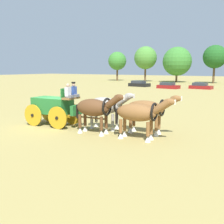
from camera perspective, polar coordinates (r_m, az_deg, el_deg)
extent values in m
plane|color=#9E8C4C|center=(17.25, -12.79, -2.80)|extent=(220.00, 220.00, 0.00)
cube|color=#236B2D|center=(17.02, -12.95, 1.44)|extent=(2.54, 1.50, 1.01)
cube|color=brown|center=(16.04, -9.00, 3.04)|extent=(0.65, 1.22, 0.12)
cube|color=#236B2D|center=(15.90, -7.77, 0.48)|extent=(0.32, 1.07, 0.60)
cube|color=#236B2D|center=(16.19, -9.89, 4.27)|extent=(0.15, 1.18, 0.55)
cube|color=gold|center=(17.12, -12.88, -0.55)|extent=(2.70, 0.37, 0.16)
cylinder|color=gold|center=(17.10, -8.74, -0.43)|extent=(1.38, 0.18, 1.37)
cylinder|color=black|center=(17.10, -8.74, -0.43)|extent=(0.21, 0.19, 0.20)
cylinder|color=gold|center=(15.93, -11.94, -1.28)|extent=(1.38, 0.18, 1.37)
cylinder|color=black|center=(15.93, -11.94, -1.28)|extent=(0.21, 0.19, 0.20)
cylinder|color=gold|center=(18.31, -13.69, 0.07)|extent=(1.38, 0.18, 1.37)
cylinder|color=black|center=(18.31, -13.69, 0.07)|extent=(0.21, 0.19, 0.20)
cylinder|color=gold|center=(17.22, -16.99, -0.67)|extent=(1.38, 0.18, 1.37)
cylinder|color=black|center=(17.22, -16.99, -0.67)|extent=(0.21, 0.19, 0.20)
cylinder|color=brown|center=(15.61, -5.79, -1.14)|extent=(2.60, 0.30, 0.10)
cube|color=slate|center=(16.19, -8.07, 3.62)|extent=(0.42, 0.35, 0.16)
cube|color=#334C99|center=(16.23, -8.43, 4.60)|extent=(0.27, 0.38, 0.55)
sphere|color=tan|center=(16.20, -8.47, 5.96)|extent=(0.22, 0.22, 0.22)
cylinder|color=black|center=(16.20, -8.48, 6.42)|extent=(0.24, 0.24, 0.08)
cube|color=slate|center=(15.72, -9.29, 3.41)|extent=(0.42, 0.35, 0.16)
cube|color=silver|center=(15.77, -9.66, 4.42)|extent=(0.27, 0.38, 0.55)
sphere|color=tan|center=(15.74, -9.70, 5.82)|extent=(0.22, 0.22, 0.22)
ellipsoid|color=#9E998E|center=(15.59, -1.75, 1.45)|extent=(2.13, 1.15, 0.99)
cylinder|color=#9E998E|center=(15.62, 1.06, -1.41)|extent=(0.18, 0.18, 0.70)
cone|color=silver|center=(15.73, 1.05, -3.20)|extent=(0.30, 0.30, 0.30)
cylinder|color=#9E998E|center=(15.15, 0.14, -1.76)|extent=(0.18, 0.18, 0.70)
cone|color=silver|center=(15.25, 0.14, -3.61)|extent=(0.30, 0.30, 0.30)
cylinder|color=#9E998E|center=(16.30, -3.48, -0.96)|extent=(0.18, 0.18, 0.70)
cone|color=silver|center=(16.40, -3.46, -2.68)|extent=(0.30, 0.30, 0.30)
cylinder|color=#9E998E|center=(15.84, -4.49, -1.28)|extent=(0.18, 0.18, 0.70)
cone|color=silver|center=(15.95, -4.47, -3.05)|extent=(0.30, 0.30, 0.30)
cylinder|color=#9E998E|center=(14.95, 2.58, 2.66)|extent=(0.97, 0.43, 0.81)
ellipsoid|color=#9E998E|center=(14.77, 3.89, 3.57)|extent=(0.62, 0.31, 0.32)
cube|color=silver|center=(14.66, 4.89, 3.51)|extent=(0.07, 0.10, 0.24)
torus|color=black|center=(15.15, 1.31, 1.59)|extent=(0.20, 1.02, 1.01)
cylinder|color=black|center=(16.18, -5.08, 0.64)|extent=(0.14, 0.14, 0.80)
ellipsoid|color=brown|center=(14.47, -4.26, 0.98)|extent=(2.07, 1.12, 0.97)
cylinder|color=brown|center=(14.49, -1.31, -2.14)|extent=(0.18, 0.18, 0.74)
cone|color=silver|center=(14.61, -1.30, -4.17)|extent=(0.30, 0.30, 0.32)
cylinder|color=brown|center=(14.03, -2.36, -2.53)|extent=(0.18, 0.18, 0.74)
cone|color=silver|center=(14.16, -2.34, -4.63)|extent=(0.30, 0.30, 0.32)
cylinder|color=brown|center=(15.20, -5.94, -1.63)|extent=(0.18, 0.18, 0.74)
cone|color=silver|center=(15.31, -5.91, -3.57)|extent=(0.30, 0.30, 0.32)
cylinder|color=brown|center=(14.77, -7.08, -1.99)|extent=(0.18, 0.18, 0.74)
cone|color=silver|center=(14.88, -7.04, -3.99)|extent=(0.30, 0.30, 0.32)
cylinder|color=brown|center=(13.80, 0.21, 2.27)|extent=(0.97, 0.43, 0.81)
ellipsoid|color=brown|center=(13.60, 1.60, 3.26)|extent=(0.62, 0.31, 0.32)
cube|color=silver|center=(13.48, 2.67, 3.19)|extent=(0.07, 0.10, 0.24)
torus|color=black|center=(14.01, -1.13, 1.13)|extent=(0.20, 1.00, 1.00)
cylinder|color=black|center=(15.09, -7.64, 0.12)|extent=(0.14, 0.14, 0.80)
ellipsoid|color=brown|center=(14.51, 7.25, 0.79)|extent=(2.22, 1.06, 0.89)
cylinder|color=brown|center=(14.64, 10.30, -2.19)|extent=(0.18, 0.18, 0.74)
cone|color=silver|center=(14.75, 10.24, -4.19)|extent=(0.30, 0.30, 0.32)
cylinder|color=brown|center=(14.18, 9.71, -2.56)|extent=(0.18, 0.18, 0.74)
cone|color=silver|center=(14.30, 9.65, -4.62)|extent=(0.30, 0.30, 0.32)
cylinder|color=brown|center=(15.14, 4.84, -1.68)|extent=(0.18, 0.18, 0.74)
cone|color=silver|center=(15.25, 4.81, -3.62)|extent=(0.30, 0.30, 0.32)
cylinder|color=brown|center=(14.69, 4.10, -2.01)|extent=(0.18, 0.18, 0.74)
cone|color=silver|center=(14.81, 4.07, -4.01)|extent=(0.30, 0.30, 0.32)
cylinder|color=brown|center=(14.06, 12.41, 1.97)|extent=(0.97, 0.43, 0.81)
ellipsoid|color=brown|center=(13.93, 13.92, 2.92)|extent=(0.62, 0.31, 0.32)
cube|color=silver|center=(13.87, 15.04, 2.84)|extent=(0.07, 0.10, 0.24)
torus|color=black|center=(14.19, 10.94, 0.90)|extent=(0.19, 0.93, 0.92)
cylinder|color=black|center=(14.98, 3.18, -0.03)|extent=(0.14, 0.14, 0.80)
ellipsoid|color=brown|center=(13.32, 5.31, -0.11)|extent=(2.20, 1.07, 0.91)
cylinder|color=brown|center=(13.44, 8.62, -3.31)|extent=(0.18, 0.18, 0.71)
cone|color=silver|center=(13.56, 8.57, -5.40)|extent=(0.30, 0.30, 0.30)
cylinder|color=brown|center=(12.98, 7.91, -3.76)|extent=(0.18, 0.18, 0.71)
cone|color=silver|center=(13.10, 7.85, -5.92)|extent=(0.30, 0.30, 0.30)
cylinder|color=brown|center=(13.98, 2.81, -2.71)|extent=(0.18, 0.18, 0.71)
cone|color=silver|center=(14.09, 2.79, -4.73)|extent=(0.30, 0.30, 0.30)
cylinder|color=brown|center=(13.53, 1.93, -3.12)|extent=(0.18, 0.18, 0.71)
cone|color=silver|center=(13.65, 1.91, -5.19)|extent=(0.30, 0.30, 0.30)
cylinder|color=brown|center=(12.82, 10.85, 1.17)|extent=(0.97, 0.43, 0.81)
ellipsoid|color=brown|center=(12.69, 12.48, 2.20)|extent=(0.62, 0.31, 0.32)
cube|color=silver|center=(12.62, 13.71, 2.11)|extent=(0.07, 0.10, 0.24)
torus|color=black|center=(12.98, 9.25, 0.00)|extent=(0.19, 0.95, 0.94)
cylinder|color=black|center=(13.82, 1.00, -0.97)|extent=(0.14, 0.14, 0.80)
cube|color=black|center=(51.95, 6.02, 5.96)|extent=(4.23, 2.29, 0.65)
cube|color=#2D333D|center=(52.02, 5.84, 6.61)|extent=(2.59, 1.99, 0.50)
cube|color=maroon|center=(47.70, 12.29, 5.44)|extent=(4.00, 2.14, 0.61)
cube|color=#2D333D|center=(47.75, 12.10, 6.11)|extent=(2.45, 1.86, 0.48)
cube|color=maroon|center=(48.29, 18.97, 5.17)|extent=(3.99, 2.07, 0.58)
cube|color=#2D333D|center=(48.31, 18.79, 5.83)|extent=(2.44, 1.79, 0.50)
cylinder|color=brown|center=(75.70, 1.15, 8.36)|extent=(0.50, 0.50, 3.79)
sphere|color=#387A2D|center=(75.70, 1.16, 11.17)|extent=(5.19, 5.19, 5.19)
cylinder|color=brown|center=(70.95, 7.31, 8.35)|extent=(0.50, 0.50, 4.19)
sphere|color=#478433|center=(70.99, 7.39, 11.74)|extent=(6.02, 6.02, 6.02)
cylinder|color=brown|center=(68.98, 13.99, 7.50)|extent=(0.50, 0.50, 2.73)
sphere|color=#387A2D|center=(68.96, 14.13, 10.75)|extent=(7.28, 7.28, 7.28)
cylinder|color=brown|center=(66.86, 21.47, 7.75)|extent=(0.50, 0.50, 4.33)
sphere|color=#1E561E|center=(66.90, 21.69, 11.24)|extent=(5.47, 5.47, 5.47)
cube|color=#1959B2|center=(21.22, -13.40, 1.00)|extent=(3.19, 0.34, 1.10)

